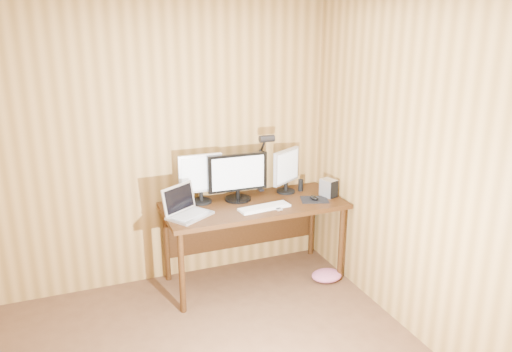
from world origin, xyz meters
TOP-DOWN VIEW (x-y plane):
  - room_shell at (0.00, 0.00)m, footprint 4.00×4.00m
  - desk at (0.93, 1.70)m, footprint 1.60×0.70m
  - monitor_center at (0.83, 1.77)m, footprint 0.55×0.24m
  - monitor_left at (0.50, 1.83)m, footprint 0.39×0.19m
  - monitor_right at (1.32, 1.81)m, footprint 0.33×0.22m
  - laptop at (0.30, 1.58)m, footprint 0.44×0.42m
  - keyboard at (0.97, 1.48)m, footprint 0.47×0.19m
  - mousepad at (1.47, 1.52)m, footprint 0.29×0.27m
  - mouse at (1.47, 1.52)m, footprint 0.11×0.13m
  - hard_drive at (1.64, 1.56)m, footprint 0.14×0.17m
  - phone at (1.07, 1.43)m, footprint 0.07×0.11m
  - speaker at (1.47, 1.79)m, footprint 0.05×0.05m
  - desk_lamp at (1.12, 1.86)m, footprint 0.14×0.20m
  - fabric_pile at (1.55, 1.37)m, footprint 0.32×0.27m

SIDE VIEW (x-z plane):
  - fabric_pile at x=1.55m, z-range 0.00..0.09m
  - desk at x=0.93m, z-range 0.25..1.00m
  - mousepad at x=1.47m, z-range 0.75..0.75m
  - phone at x=1.07m, z-range 0.75..0.76m
  - keyboard at x=0.97m, z-range 0.75..0.77m
  - mouse at x=1.47m, z-range 0.75..0.79m
  - speaker at x=1.47m, z-range 0.75..0.86m
  - laptop at x=0.30m, z-range 0.69..0.94m
  - hard_drive at x=1.64m, z-range 0.75..0.91m
  - monitor_right at x=1.32m, z-range 0.77..1.18m
  - monitor_center at x=0.83m, z-range 0.76..1.19m
  - monitor_left at x=0.50m, z-range 0.77..1.21m
  - desk_lamp at x=1.12m, z-range 0.82..1.43m
  - room_shell at x=0.00m, z-range -0.75..3.25m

